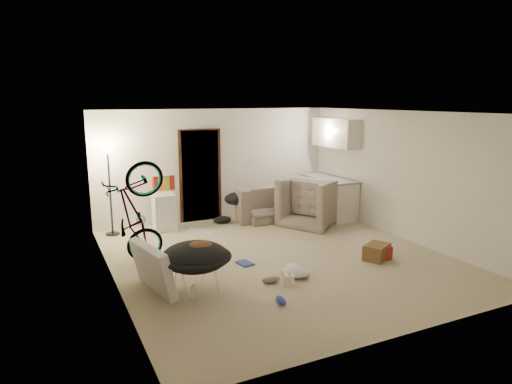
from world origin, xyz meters
name	(u,v)px	position (x,y,z in m)	size (l,w,h in m)	color
floor	(278,258)	(0.00, 0.00, -0.01)	(5.50, 6.00, 0.02)	#BEAF92
ceiling	(280,112)	(0.00, 0.00, 2.51)	(5.50, 6.00, 0.02)	white
wall_back	(216,164)	(0.00, 3.01, 1.25)	(5.50, 0.02, 2.50)	white
wall_front	(408,234)	(0.00, -3.01, 1.25)	(5.50, 0.02, 2.50)	white
wall_left	(110,203)	(-2.76, 0.00, 1.25)	(0.02, 6.00, 2.50)	white
wall_right	(403,175)	(2.76, 0.00, 1.25)	(0.02, 6.00, 2.50)	white
doorway	(200,176)	(-0.40, 2.97, 1.02)	(0.85, 0.10, 2.04)	black
door_trim	(200,176)	(-0.40, 2.94, 1.02)	(0.97, 0.04, 2.10)	#311B11
floor_lamp	(109,171)	(-2.40, 2.65, 1.31)	(0.28, 0.28, 1.81)	black
kitchen_counter	(329,198)	(2.43, 2.00, 0.44)	(0.60, 1.50, 0.88)	silver
counter_top	(330,178)	(2.43, 2.00, 0.90)	(0.64, 1.54, 0.04)	gray
kitchen_uppers	(336,133)	(2.56, 2.00, 1.95)	(0.38, 1.40, 0.65)	silver
sofa	(274,205)	(1.21, 2.45, 0.29)	(1.97, 0.77, 0.58)	#363E37
armchair	(315,206)	(1.81, 1.64, 0.38)	(1.16, 1.02, 0.76)	#363E37
bicycle	(136,238)	(-2.30, 0.70, 0.47)	(0.62, 1.78, 0.94)	black
book_asset	(192,301)	(-1.91, -1.06, 0.01)	(0.16, 0.21, 0.02)	maroon
mini_fridge	(164,212)	(-1.35, 2.55, 0.38)	(0.45, 0.45, 0.76)	white
snack_box_0	(155,184)	(-1.52, 2.55, 1.00)	(0.10, 0.07, 0.30)	maroon
snack_box_1	(161,183)	(-1.40, 2.55, 1.00)	(0.10, 0.07, 0.30)	orange
snack_box_2	(166,183)	(-1.28, 2.55, 1.00)	(0.10, 0.07, 0.30)	gold
snack_box_3	(172,182)	(-1.16, 2.55, 1.00)	(0.10, 0.07, 0.30)	maroon
saucer_chair	(196,263)	(-1.75, -0.78, 0.43)	(1.03, 1.03, 0.73)	silver
hoodie	(199,249)	(-1.70, -0.81, 0.64)	(0.48, 0.40, 0.22)	#55341D
sofa_drape	(236,199)	(0.26, 2.45, 0.54)	(0.56, 0.46, 0.28)	black
tv_box	(153,269)	(-2.30, -0.50, 0.35)	(0.13, 1.05, 0.69)	silver
drink_case_a	(377,252)	(1.48, -0.83, 0.13)	(0.47, 0.33, 0.27)	brown
drink_case_b	(378,253)	(1.50, -0.84, 0.12)	(0.40, 0.30, 0.23)	maroon
juicer	(289,279)	(-0.43, -1.15, 0.09)	(0.16, 0.16, 0.23)	white
newspaper	(200,231)	(-0.72, 2.11, 0.00)	(0.44, 0.58, 0.01)	silver
book_blue	(245,263)	(-0.66, -0.06, 0.01)	(0.21, 0.29, 0.03)	#2C3E9F
book_white	(293,266)	(-0.01, -0.53, 0.01)	(0.18, 0.23, 0.02)	silver
shoe_0	(255,216)	(0.76, 2.55, 0.05)	(0.27, 0.11, 0.10)	#2C3E9F
shoe_1	(201,242)	(-0.99, 1.22, 0.05)	(0.30, 0.12, 0.11)	slate
shoe_2	(281,300)	(-0.84, -1.64, 0.05)	(0.26, 0.11, 0.10)	#2C3E9F
shoe_3	(271,280)	(-0.64, -0.97, 0.05)	(0.29, 0.12, 0.11)	slate
clothes_lump_a	(205,259)	(-1.26, 0.26, 0.09)	(0.54, 0.47, 0.17)	black
clothes_lump_b	(222,220)	(-0.05, 2.55, 0.07)	(0.43, 0.38, 0.13)	black
clothes_lump_c	(295,272)	(-0.18, -0.89, 0.07)	(0.46, 0.39, 0.14)	silver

